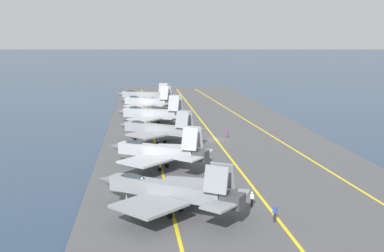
{
  "coord_description": "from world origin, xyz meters",
  "views": [
    {
      "loc": [
        -84.42,
        13.55,
        18.07
      ],
      "look_at": [
        0.4,
        4.31,
        2.9
      ],
      "focal_mm": 45.0,
      "sensor_mm": 36.0,
      "label": 1
    }
  ],
  "objects": [
    {
      "name": "ground_plane",
      "position": [
        0.0,
        0.0,
        0.0
      ],
      "size": [
        2000.0,
        2000.0,
        0.0
      ],
      "primitive_type": "plane",
      "color": "navy"
    },
    {
      "name": "carrier_deck",
      "position": [
        0.0,
        0.0,
        0.2
      ],
      "size": [
        204.85,
        40.38,
        0.4
      ],
      "primitive_type": "cube",
      "color": "#4C4C4F",
      "rests_on": "ground"
    },
    {
      "name": "deck_stripe_foul_line",
      "position": [
        0.0,
        -11.1,
        0.4
      ],
      "size": [
        184.19,
        8.72,
        0.01
      ],
      "primitive_type": "cube",
      "rotation": [
        0.0,
        0.0,
        0.05
      ],
      "color": "yellow",
      "rests_on": "carrier_deck"
    },
    {
      "name": "deck_stripe_centerline",
      "position": [
        0.0,
        0.0,
        0.4
      ],
      "size": [
        184.36,
        0.36,
        0.01
      ],
      "primitive_type": "cube",
      "color": "yellow",
      "rests_on": "carrier_deck"
    },
    {
      "name": "deck_stripe_edge_line",
      "position": [
        0.0,
        11.1,
        0.4
      ],
      "size": [
        184.33,
        3.88,
        0.01
      ],
      "primitive_type": "cube",
      "rotation": [
        0.0,
        0.0,
        0.02
      ],
      "color": "yellow",
      "rests_on": "carrier_deck"
    },
    {
      "name": "parked_jet_nearest",
      "position": [
        -36.98,
        10.85,
        2.91
      ],
      "size": [
        13.98,
        16.4,
        5.96
      ],
      "color": "gray",
      "rests_on": "carrier_deck"
    },
    {
      "name": "parked_jet_second",
      "position": [
        -19.32,
        11.11,
        2.96
      ],
      "size": [
        13.8,
        15.06,
        6.37
      ],
      "color": "#A8AAAF",
      "rests_on": "carrier_deck"
    },
    {
      "name": "parked_jet_third",
      "position": [
        -2.65,
        10.62,
        3.04
      ],
      "size": [
        13.13,
        15.42,
        6.22
      ],
      "color": "gray",
      "rests_on": "carrier_deck"
    },
    {
      "name": "parked_jet_fourth",
      "position": [
        16.68,
        11.15,
        2.85
      ],
      "size": [
        13.39,
        16.03,
        6.56
      ],
      "color": "#9EA3A8",
      "rests_on": "carrier_deck"
    },
    {
      "name": "parked_jet_fifth",
      "position": [
        34.69,
        11.72,
        3.14
      ],
      "size": [
        13.71,
        15.29,
        6.85
      ],
      "color": "#A8AAAF",
      "rests_on": "carrier_deck"
    },
    {
      "name": "parked_jet_sixth",
      "position": [
        51.54,
        12.13,
        2.96
      ],
      "size": [
        12.51,
        16.85,
        6.0
      ],
      "color": "gray",
      "rests_on": "carrier_deck"
    },
    {
      "name": "crew_white_vest",
      "position": [
        -35.81,
        1.76,
        1.33
      ],
      "size": [
        0.3,
        0.41,
        1.7
      ],
      "color": "#232328",
      "rests_on": "carrier_deck"
    },
    {
      "name": "crew_purple_vest",
      "position": [
        1.41,
        -2.24,
        1.34
      ],
      "size": [
        0.43,
        0.46,
        1.71
      ],
      "color": "#4C473D",
      "rests_on": "carrier_deck"
    },
    {
      "name": "crew_blue_vest",
      "position": [
        -40.4,
        0.52,
        1.37
      ],
      "size": [
        0.45,
        0.46,
        1.76
      ],
      "color": "#232328",
      "rests_on": "carrier_deck"
    }
  ]
}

